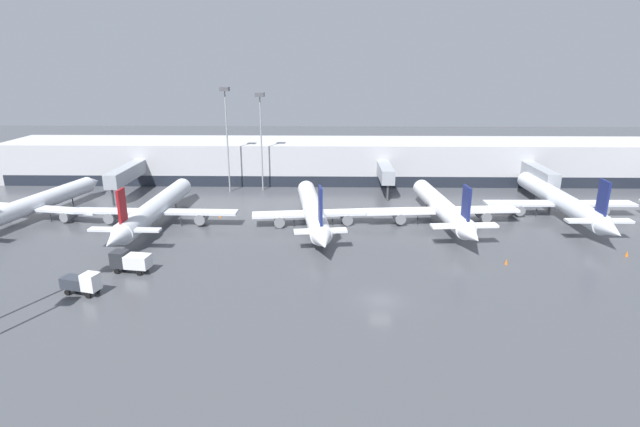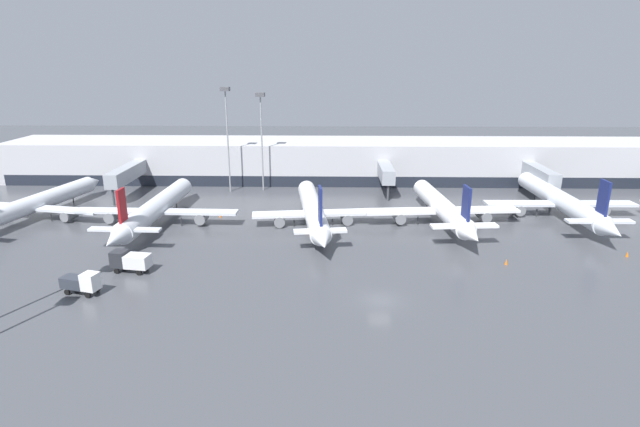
# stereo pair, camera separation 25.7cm
# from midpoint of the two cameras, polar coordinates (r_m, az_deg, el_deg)

# --- Properties ---
(ground_plane) EXTENTS (320.00, 320.00, 0.00)m
(ground_plane) POSITION_cam_midpoint_polar(r_m,az_deg,el_deg) (59.31, 7.03, -9.82)
(ground_plane) COLOR #424449
(terminal_building) EXTENTS (160.00, 31.85, 9.00)m
(terminal_building) POSITION_cam_midpoint_polar(r_m,az_deg,el_deg) (116.69, 4.18, 6.09)
(terminal_building) COLOR #B2B2B7
(terminal_building) RESTS_ON ground_plane
(parked_jet_0) EXTENTS (26.59, 38.70, 9.53)m
(parked_jet_0) POSITION_cam_midpoint_polar(r_m,az_deg,el_deg) (98.81, 25.83, 1.34)
(parked_jet_0) COLOR silver
(parked_jet_0) RESTS_ON ground_plane
(parked_jet_1) EXTENTS (25.74, 36.83, 9.64)m
(parked_jet_1) POSITION_cam_midpoint_polar(r_m,az_deg,el_deg) (100.65, -29.97, 0.89)
(parked_jet_1) COLOR silver
(parked_jet_1) RESTS_ON ground_plane
(parked_jet_3) EXTENTS (27.73, 36.88, 9.28)m
(parked_jet_3) POSITION_cam_midpoint_polar(r_m,az_deg,el_deg) (88.61, -18.17, 0.59)
(parked_jet_3) COLOR silver
(parked_jet_3) RESTS_ON ground_plane
(parked_jet_4) EXTENTS (20.61, 35.98, 9.54)m
(parked_jet_4) POSITION_cam_midpoint_polar(r_m,az_deg,el_deg) (84.04, -0.72, 0.38)
(parked_jet_4) COLOR silver
(parked_jet_4) RESTS_ON ground_plane
(parked_jet_5) EXTENTS (26.48, 33.93, 9.18)m
(parked_jet_5) POSITION_cam_midpoint_polar(r_m,az_deg,el_deg) (87.27, 13.86, 0.66)
(parked_jet_5) COLOR white
(parked_jet_5) RESTS_ON ground_plane
(service_truck_0) EXTENTS (4.97, 2.85, 2.77)m
(service_truck_0) POSITION_cam_midpoint_polar(r_m,az_deg,el_deg) (66.12, -25.46, -7.09)
(service_truck_0) COLOR #2D333D
(service_truck_0) RESTS_ON ground_plane
(service_truck_1) EXTENTS (5.30, 2.77, 2.80)m
(service_truck_1) POSITION_cam_midpoint_polar(r_m,az_deg,el_deg) (70.28, -20.77, -5.01)
(service_truck_1) COLOR silver
(service_truck_1) RESTS_ON ground_plane
(traffic_cone_0) EXTENTS (0.40, 0.40, 0.76)m
(traffic_cone_0) POSITION_cam_midpoint_polar(r_m,az_deg,el_deg) (73.03, 20.61, -5.19)
(traffic_cone_0) COLOR orange
(traffic_cone_0) RESTS_ON ground_plane
(traffic_cone_1) EXTENTS (0.40, 0.40, 0.70)m
(traffic_cone_1) POSITION_cam_midpoint_polar(r_m,az_deg,el_deg) (90.31, -11.24, -0.21)
(traffic_cone_1) COLOR orange
(traffic_cone_1) RESTS_ON ground_plane
(traffic_cone_2) EXTENTS (0.49, 0.49, 0.59)m
(traffic_cone_2) POSITION_cam_midpoint_polar(r_m,az_deg,el_deg) (80.70, -1.30, -2.01)
(traffic_cone_2) COLOR orange
(traffic_cone_2) RESTS_ON ground_plane
(traffic_cone_3) EXTENTS (0.39, 0.39, 0.78)m
(traffic_cone_3) POSITION_cam_midpoint_polar(r_m,az_deg,el_deg) (83.46, 31.77, -3.96)
(traffic_cone_3) COLOR orange
(traffic_cone_3) RESTS_ON ground_plane
(apron_light_mast_4) EXTENTS (1.80, 1.80, 21.62)m
(apron_light_mast_4) POSITION_cam_midpoint_polar(r_m,az_deg,el_deg) (105.02, -10.60, 11.34)
(apron_light_mast_4) COLOR gray
(apron_light_mast_4) RESTS_ON ground_plane
(apron_light_mast_6) EXTENTS (1.80, 1.80, 20.44)m
(apron_light_mast_6) POSITION_cam_midpoint_polar(r_m,az_deg,el_deg) (105.42, -6.70, 11.10)
(apron_light_mast_6) COLOR gray
(apron_light_mast_6) RESTS_ON ground_plane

